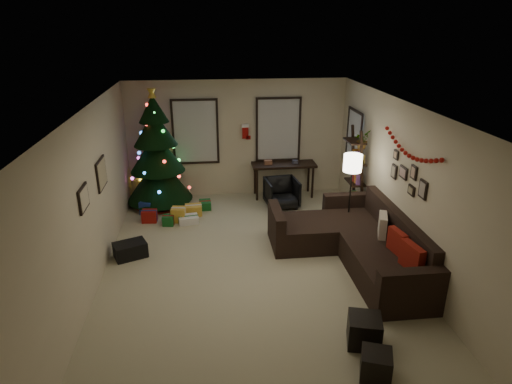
# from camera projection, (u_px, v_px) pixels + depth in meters

# --- Properties ---
(floor) EXTENTS (7.00, 7.00, 0.00)m
(floor) POSITION_uv_depth(u_px,v_px,m) (254.00, 268.00, 7.45)
(floor) COLOR #B5AC89
(floor) RESTS_ON ground
(ceiling) EXTENTS (7.00, 7.00, 0.00)m
(ceiling) POSITION_uv_depth(u_px,v_px,m) (254.00, 109.00, 6.47)
(ceiling) COLOR white
(ceiling) RESTS_ON floor
(wall_back) EXTENTS (5.00, 0.00, 5.00)m
(wall_back) POSITION_uv_depth(u_px,v_px,m) (237.00, 139.00, 10.20)
(wall_back) COLOR beige
(wall_back) RESTS_ON floor
(wall_front) EXTENTS (5.00, 0.00, 5.00)m
(wall_front) POSITION_uv_depth(u_px,v_px,m) (300.00, 346.00, 3.72)
(wall_front) COLOR beige
(wall_front) RESTS_ON floor
(wall_left) EXTENTS (0.00, 7.00, 7.00)m
(wall_left) POSITION_uv_depth(u_px,v_px,m) (91.00, 201.00, 6.69)
(wall_left) COLOR beige
(wall_left) RESTS_ON floor
(wall_right) EXTENTS (0.00, 7.00, 7.00)m
(wall_right) POSITION_uv_depth(u_px,v_px,m) (405.00, 188.00, 7.23)
(wall_right) COLOR beige
(wall_right) RESTS_ON floor
(window_back_left) EXTENTS (1.05, 0.06, 1.50)m
(window_back_left) POSITION_uv_depth(u_px,v_px,m) (195.00, 132.00, 10.00)
(window_back_left) COLOR #728CB2
(window_back_left) RESTS_ON wall_back
(window_back_right) EXTENTS (1.05, 0.06, 1.50)m
(window_back_right) POSITION_uv_depth(u_px,v_px,m) (278.00, 130.00, 10.20)
(window_back_right) COLOR #728CB2
(window_back_right) RESTS_ON wall_back
(window_right_wall) EXTENTS (0.06, 0.90, 1.30)m
(window_right_wall) POSITION_uv_depth(u_px,v_px,m) (354.00, 140.00, 9.53)
(window_right_wall) COLOR #728CB2
(window_right_wall) RESTS_ON wall_right
(christmas_tree) EXTENTS (1.45, 1.45, 2.69)m
(christmas_tree) POSITION_uv_depth(u_px,v_px,m) (157.00, 157.00, 9.66)
(christmas_tree) COLOR black
(christmas_tree) RESTS_ON floor
(presents) EXTENTS (1.50, 1.01, 0.30)m
(presents) POSITION_uv_depth(u_px,v_px,m) (176.00, 213.00, 9.32)
(presents) COLOR #14591E
(presents) RESTS_ON floor
(sofa) EXTENTS (2.13, 3.07, 0.93)m
(sofa) POSITION_uv_depth(u_px,v_px,m) (357.00, 243.00, 7.65)
(sofa) COLOR black
(sofa) RESTS_ON floor
(pillow_red_a) EXTENTS (0.20, 0.48, 0.46)m
(pillow_red_a) POSITION_uv_depth(u_px,v_px,m) (412.00, 259.00, 6.48)
(pillow_red_a) COLOR maroon
(pillow_red_a) RESTS_ON sofa
(pillow_red_b) EXTENTS (0.17, 0.42, 0.41)m
(pillow_red_b) POSITION_uv_depth(u_px,v_px,m) (397.00, 242.00, 6.96)
(pillow_red_b) COLOR maroon
(pillow_red_b) RESTS_ON sofa
(pillow_cream) EXTENTS (0.26, 0.45, 0.43)m
(pillow_cream) POSITION_uv_depth(u_px,v_px,m) (382.00, 227.00, 7.52)
(pillow_cream) COLOR beige
(pillow_cream) RESTS_ON sofa
(ottoman_near) EXTENTS (0.51, 0.51, 0.39)m
(ottoman_near) POSITION_uv_depth(u_px,v_px,m) (364.00, 331.00, 5.66)
(ottoman_near) COLOR black
(ottoman_near) RESTS_ON floor
(ottoman_far) EXTENTS (0.45, 0.45, 0.33)m
(ottoman_far) POSITION_uv_depth(u_px,v_px,m) (376.00, 364.00, 5.15)
(ottoman_far) COLOR black
(ottoman_far) RESTS_ON floor
(desk) EXTENTS (1.48, 0.53, 0.80)m
(desk) POSITION_uv_depth(u_px,v_px,m) (284.00, 167.00, 10.29)
(desk) COLOR black
(desk) RESTS_ON floor
(desk_chair) EXTENTS (0.70, 0.66, 0.66)m
(desk_chair) POSITION_uv_depth(u_px,v_px,m) (282.00, 193.00, 9.81)
(desk_chair) COLOR black
(desk_chair) RESTS_ON floor
(bookshelf) EXTENTS (0.30, 0.57, 1.95)m
(bookshelf) POSITION_uv_depth(u_px,v_px,m) (356.00, 176.00, 9.00)
(bookshelf) COLOR black
(bookshelf) RESTS_ON floor
(potted_plant) EXTENTS (0.54, 0.55, 0.46)m
(potted_plant) POSITION_uv_depth(u_px,v_px,m) (362.00, 137.00, 8.57)
(potted_plant) COLOR #4C4C4C
(potted_plant) RESTS_ON bookshelf
(floor_lamp) EXTENTS (0.34, 0.34, 1.62)m
(floor_lamp) POSITION_uv_depth(u_px,v_px,m) (352.00, 168.00, 8.16)
(floor_lamp) COLOR black
(floor_lamp) RESTS_ON floor
(art_map) EXTENTS (0.04, 0.60, 0.50)m
(art_map) POSITION_uv_depth(u_px,v_px,m) (101.00, 174.00, 7.36)
(art_map) COLOR black
(art_map) RESTS_ON wall_left
(art_abstract) EXTENTS (0.04, 0.45, 0.35)m
(art_abstract) POSITION_uv_depth(u_px,v_px,m) (83.00, 198.00, 6.25)
(art_abstract) COLOR black
(art_abstract) RESTS_ON wall_left
(gallery) EXTENTS (0.03, 1.25, 0.54)m
(gallery) POSITION_uv_depth(u_px,v_px,m) (408.00, 176.00, 7.08)
(gallery) COLOR black
(gallery) RESTS_ON wall_right
(garland) EXTENTS (0.08, 1.90, 0.30)m
(garland) POSITION_uv_depth(u_px,v_px,m) (410.00, 148.00, 6.90)
(garland) COLOR #A5140C
(garland) RESTS_ON wall_right
(stocking_left) EXTENTS (0.20, 0.05, 0.36)m
(stocking_left) POSITION_uv_depth(u_px,v_px,m) (231.00, 131.00, 10.19)
(stocking_left) COLOR #990F0C
(stocking_left) RESTS_ON wall_back
(stocking_right) EXTENTS (0.20, 0.05, 0.36)m
(stocking_right) POSITION_uv_depth(u_px,v_px,m) (246.00, 131.00, 10.06)
(stocking_right) COLOR #990F0C
(stocking_right) RESTS_ON wall_back
(storage_bin) EXTENTS (0.64, 0.55, 0.27)m
(storage_bin) POSITION_uv_depth(u_px,v_px,m) (130.00, 250.00, 7.77)
(storage_bin) COLOR black
(storage_bin) RESTS_ON floor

